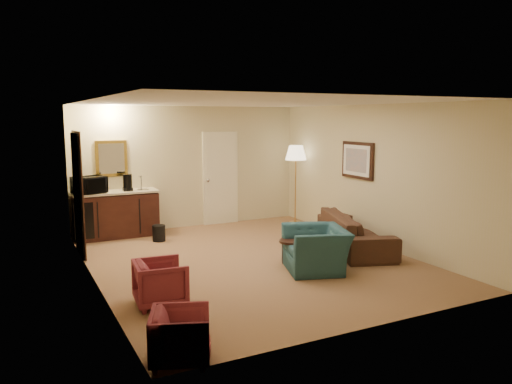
# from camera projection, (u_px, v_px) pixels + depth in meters

# --- Properties ---
(ground) EXTENTS (6.00, 6.00, 0.00)m
(ground) POSITION_uv_depth(u_px,v_px,m) (251.00, 261.00, 8.30)
(ground) COLOR #8E6A48
(ground) RESTS_ON ground
(room_walls) EXTENTS (5.02, 6.01, 2.61)m
(room_walls) POSITION_uv_depth(u_px,v_px,m) (227.00, 155.00, 8.68)
(room_walls) COLOR beige
(room_walls) RESTS_ON ground
(wetbar_cabinet) EXTENTS (1.64, 0.58, 0.92)m
(wetbar_cabinet) POSITION_uv_depth(u_px,v_px,m) (116.00, 214.00, 9.90)
(wetbar_cabinet) COLOR #381912
(wetbar_cabinet) RESTS_ON ground
(sofa) EXTENTS (1.34, 2.27, 0.85)m
(sofa) POSITION_uv_depth(u_px,v_px,m) (355.00, 226.00, 8.98)
(sofa) COLOR black
(sofa) RESTS_ON ground
(teal_armchair) EXTENTS (0.95, 1.18, 0.90)m
(teal_armchair) POSITION_uv_depth(u_px,v_px,m) (316.00, 242.00, 7.75)
(teal_armchair) COLOR #214452
(teal_armchair) RESTS_ON ground
(rose_chair_near) EXTENTS (0.63, 0.67, 0.64)m
(rose_chair_near) POSITION_uv_depth(u_px,v_px,m) (160.00, 280.00, 6.31)
(rose_chair_near) COLOR maroon
(rose_chair_near) RESTS_ON ground
(rose_chair_far) EXTENTS (0.70, 0.72, 0.58)m
(rose_chair_far) POSITION_uv_depth(u_px,v_px,m) (181.00, 334.00, 4.83)
(rose_chair_far) COLOR maroon
(rose_chair_far) RESTS_ON ground
(coffee_table) EXTENTS (0.83, 0.62, 0.44)m
(coffee_table) POSITION_uv_depth(u_px,v_px,m) (301.00, 252.00, 8.02)
(coffee_table) COLOR black
(coffee_table) RESTS_ON ground
(floor_lamp) EXTENTS (0.53, 0.53, 1.76)m
(floor_lamp) POSITION_uv_depth(u_px,v_px,m) (295.00, 184.00, 11.12)
(floor_lamp) COLOR #C59041
(floor_lamp) RESTS_ON ground
(waste_bin) EXTENTS (0.25, 0.25, 0.31)m
(waste_bin) POSITION_uv_depth(u_px,v_px,m) (159.00, 233.00, 9.60)
(waste_bin) COLOR black
(waste_bin) RESTS_ON ground
(microwave) EXTENTS (0.66, 0.49, 0.40)m
(microwave) POSITION_uv_depth(u_px,v_px,m) (89.00, 183.00, 9.51)
(microwave) COLOR black
(microwave) RESTS_ON wetbar_cabinet
(coffee_maker) EXTENTS (0.20, 0.20, 0.33)m
(coffee_maker) POSITION_uv_depth(u_px,v_px,m) (128.00, 183.00, 9.86)
(coffee_maker) COLOR black
(coffee_maker) RESTS_ON wetbar_cabinet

